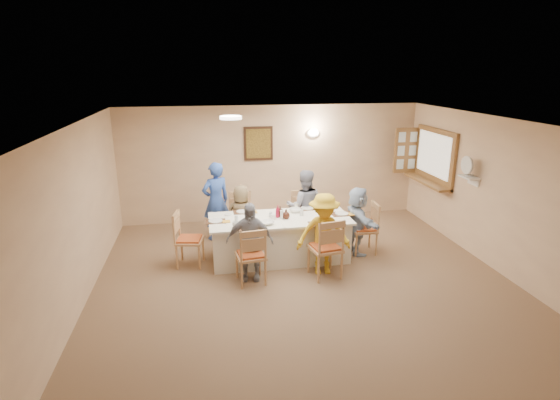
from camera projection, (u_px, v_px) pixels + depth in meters
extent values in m
plane|color=#84644C|center=(309.00, 292.00, 6.59)|extent=(7.00, 7.00, 0.00)
plane|color=beige|center=(272.00, 163.00, 9.52)|extent=(6.50, 0.00, 6.50)
plane|color=beige|center=(438.00, 379.00, 2.93)|extent=(6.50, 0.00, 6.50)
plane|color=beige|center=(69.00, 228.00, 5.67)|extent=(0.00, 7.00, 7.00)
plane|color=beige|center=(514.00, 202.00, 6.77)|extent=(0.00, 7.00, 7.00)
plane|color=white|center=(313.00, 126.00, 5.86)|extent=(7.00, 7.00, 0.00)
cube|color=black|center=(258.00, 143.00, 9.31)|extent=(0.62, 0.04, 0.72)
cube|color=black|center=(258.00, 144.00, 9.29)|extent=(0.52, 0.02, 0.62)
ellipsoid|color=white|center=(313.00, 133.00, 9.43)|extent=(0.26, 0.09, 0.18)
cylinder|color=white|center=(231.00, 118.00, 7.11)|extent=(0.36, 0.36, 0.05)
cube|color=brown|center=(435.00, 157.00, 8.95)|extent=(0.06, 1.50, 1.15)
cube|color=brown|center=(427.00, 182.00, 9.08)|extent=(0.30, 1.50, 0.05)
cube|color=brown|center=(406.00, 150.00, 9.62)|extent=(0.55, 0.04, 1.00)
cube|color=white|center=(469.00, 177.00, 7.70)|extent=(0.22, 0.36, 0.03)
cube|color=white|center=(280.00, 238.00, 7.66)|extent=(2.43, 1.03, 0.76)
imported|color=brown|center=(242.00, 216.00, 8.14)|extent=(0.64, 0.46, 1.19)
imported|color=gray|center=(304.00, 207.00, 8.30)|extent=(0.82, 0.71, 1.43)
imported|color=#90929D|center=(250.00, 241.00, 6.84)|extent=(0.85, 0.57, 1.27)
imported|color=gold|center=(324.00, 234.00, 7.03)|extent=(1.00, 0.71, 1.36)
imported|color=#AEC2DF|center=(357.00, 221.00, 7.83)|extent=(1.19, 0.48, 1.24)
imported|color=#3055B4|center=(216.00, 201.00, 8.45)|extent=(0.83, 0.78, 1.54)
cube|color=#472B19|center=(248.00, 228.00, 7.05)|extent=(0.32, 0.24, 0.01)
cylinder|color=white|center=(248.00, 228.00, 7.05)|extent=(0.22, 0.22, 0.01)
cube|color=gold|center=(259.00, 228.00, 7.03)|extent=(0.15, 0.15, 0.01)
cube|color=#472B19|center=(320.00, 224.00, 7.25)|extent=(0.35, 0.26, 0.01)
cylinder|color=white|center=(320.00, 223.00, 7.25)|extent=(0.25, 0.25, 0.02)
cube|color=gold|center=(331.00, 224.00, 7.24)|extent=(0.15, 0.15, 0.01)
cube|color=#472B19|center=(243.00, 212.00, 7.84)|extent=(0.34, 0.25, 0.01)
cylinder|color=white|center=(243.00, 211.00, 7.84)|extent=(0.22, 0.22, 0.01)
cube|color=gold|center=(253.00, 212.00, 7.82)|extent=(0.15, 0.15, 0.01)
cube|color=#472B19|center=(308.00, 208.00, 8.05)|extent=(0.36, 0.27, 0.01)
cylinder|color=white|center=(308.00, 208.00, 8.04)|extent=(0.25, 0.25, 0.02)
cube|color=gold|center=(318.00, 208.00, 8.03)|extent=(0.14, 0.14, 0.01)
cube|color=#472B19|center=(216.00, 221.00, 7.36)|extent=(0.34, 0.25, 0.01)
cylinder|color=white|center=(216.00, 221.00, 7.36)|extent=(0.24, 0.24, 0.01)
cube|color=gold|center=(226.00, 221.00, 7.34)|extent=(0.13, 0.13, 0.01)
cube|color=#472B19|center=(342.00, 214.00, 7.74)|extent=(0.37, 0.27, 0.01)
cylinder|color=white|center=(342.00, 213.00, 7.73)|extent=(0.24, 0.24, 0.01)
cube|color=gold|center=(352.00, 214.00, 7.72)|extent=(0.15, 0.15, 0.01)
imported|color=white|center=(236.00, 225.00, 7.07)|extent=(0.17, 0.17, 0.10)
imported|color=white|center=(296.00, 205.00, 8.10)|extent=(0.10, 0.10, 0.09)
imported|color=white|center=(267.00, 223.00, 7.22)|extent=(0.37, 0.37, 0.06)
imported|color=white|center=(295.00, 210.00, 7.84)|extent=(0.34, 0.34, 0.07)
imported|color=#A50E2C|center=(278.00, 211.00, 7.54)|extent=(0.10, 0.10, 0.22)
imported|color=#38180F|center=(280.00, 212.00, 7.57)|extent=(0.12, 0.13, 0.19)
imported|color=#38180F|center=(286.00, 214.00, 7.49)|extent=(0.23, 0.23, 0.17)
cylinder|color=silver|center=(271.00, 214.00, 7.55)|extent=(0.06, 0.06, 0.09)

